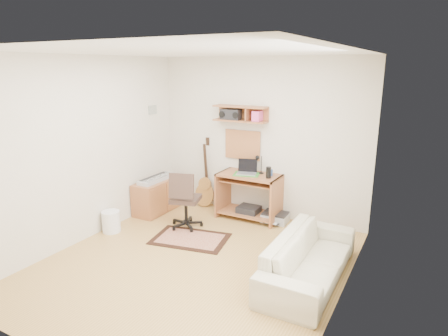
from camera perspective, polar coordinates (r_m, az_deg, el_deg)
The scene contains 22 objects.
floor at distance 5.15m, azimuth -4.25°, elevation -13.76°, with size 3.60×4.00×0.01m, color tan.
ceiling at distance 4.53m, azimuth -4.90°, elevation 16.68°, with size 3.60×4.00×0.01m, color white.
back_wall at distance 6.40m, azimuth 5.29°, elevation 4.34°, with size 3.60×0.01×2.60m, color beige.
left_wall at distance 5.83m, azimuth -19.61°, elevation 2.53°, with size 0.01×4.00×2.60m, color beige.
right_wall at distance 4.01m, azimuth 17.64°, elevation -2.58°, with size 0.01×4.00×2.60m, color beige.
wall_shelf at distance 6.35m, azimuth 2.40°, elevation 7.96°, with size 0.90×0.25×0.26m, color #A16038.
cork_board at distance 6.53m, azimuth 2.76°, elevation 3.42°, with size 0.64×0.03×0.49m, color tan.
wall_photo at distance 6.83m, azimuth -10.42°, elevation 8.38°, with size 0.02×0.20×0.15m, color #4C8CBF.
desk at distance 6.41m, azimuth 3.67°, elevation -4.17°, with size 1.00×0.55×0.75m, color #A16038, non-canonical shape.
laptop at distance 6.26m, azimuth 3.34°, elevation 0.10°, with size 0.31×0.31×0.24m, color silver, non-canonical shape.
speaker at distance 6.10m, azimuth 6.54°, elevation -0.66°, with size 0.08×0.08×0.18m, color black.
desk_lamp at distance 6.32m, azimuth 5.49°, elevation 0.51°, with size 0.10×0.10×0.30m, color black, non-canonical shape.
pencil_cup at distance 6.25m, azimuth 6.86°, elevation -0.68°, with size 0.07×0.07×0.10m, color #305291.
boombox at distance 6.43m, azimuth 1.00°, elevation 7.86°, with size 0.34×0.15×0.17m, color black.
rug at distance 5.79m, azimuth -4.97°, elevation -10.26°, with size 1.07×0.71×0.01m, color tan.
task_chair at distance 6.03m, azimuth -5.63°, elevation -4.52°, with size 0.47×0.47×0.93m, color #382821, non-canonical shape.
cabinet at distance 6.83m, azimuth -9.77°, elevation -4.04°, with size 0.40×0.90×0.55m, color #A16038.
music_keyboard at distance 6.74m, azimuth -9.89°, elevation -1.57°, with size 0.23×0.75×0.07m, color #B2B5BA.
guitar at distance 6.87m, azimuth -2.91°, elevation -0.69°, with size 0.33×0.21×1.25m, color #A87233, non-canonical shape.
waste_basket at distance 6.19m, azimuth -16.21°, elevation -7.54°, with size 0.27×0.27×0.33m, color white.
printer at distance 6.39m, azimuth 7.53°, elevation -7.10°, with size 0.40×0.31×0.15m, color #A5A8AA.
sofa at distance 4.74m, azimuth 12.43°, elevation -11.78°, with size 1.82×0.53×0.71m, color beige.
Camera 1 is at (2.48, -3.78, 2.44)m, focal length 31.20 mm.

